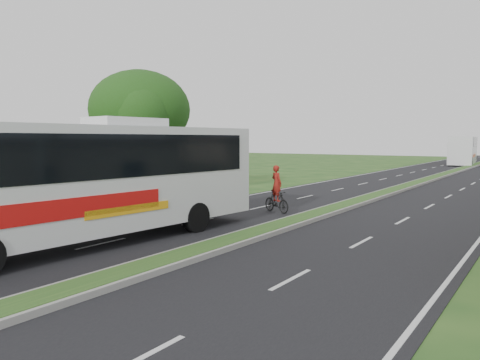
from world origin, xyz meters
The scene contains 8 objects.
ground centered at (0.00, 0.00, 0.00)m, with size 180.00×180.00×0.00m, color #214B1B.
road_asphalt centered at (0.00, 20.00, 0.01)m, with size 14.00×160.00×0.02m, color black.
median_strip centered at (0.00, 20.00, 0.10)m, with size 1.20×160.00×0.18m.
lane_edge_left centered at (-6.70, 20.00, 0.00)m, with size 0.12×160.00×0.01m, color silver.
shade_tree centered at (-12.11, 10.02, 5.03)m, with size 6.30×6.00×7.54m.
coach_bus_main centered at (-3.67, 0.02, 2.29)m, with size 3.77×13.07×4.17m.
coach_bus_far centered at (-1.81, 59.92, 2.14)m, with size 3.91×13.15×3.77m.
motorcyclist centered at (-2.00, 8.94, 0.80)m, with size 1.79×1.10×2.23m.
Camera 1 is at (8.73, -9.93, 3.44)m, focal length 35.00 mm.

